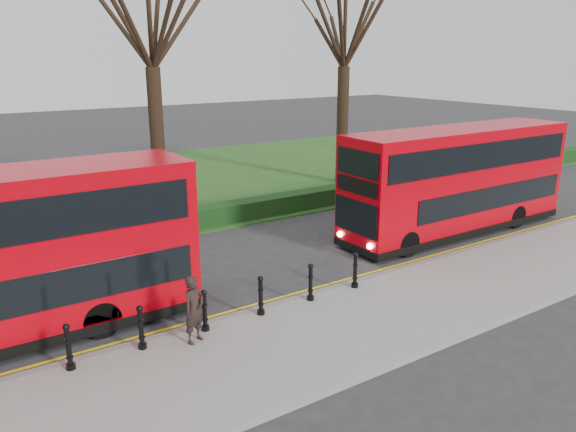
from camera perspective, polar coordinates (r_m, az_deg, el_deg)
ground at (r=15.69m, az=-5.99°, el=-8.76°), size 120.00×120.00×0.00m
pavement at (r=13.34m, az=0.21°, el=-13.03°), size 60.00×4.00×0.15m
kerb at (r=14.86m, az=-4.16°, el=-9.87°), size 60.00×0.25×0.16m
grass_verge at (r=29.17m, az=-19.96°, el=2.17°), size 60.00×18.00×0.06m
hedge at (r=21.44m, az=-14.58°, el=-1.16°), size 60.00×0.90×0.80m
yellow_line_outer at (r=15.12m, az=-4.73°, el=-9.68°), size 60.00×0.10×0.01m
yellow_line_inner at (r=15.28m, az=-5.10°, el=-9.41°), size 60.00×0.10×0.01m
tree_mid at (r=24.26m, az=-13.91°, el=19.13°), size 7.08×7.08×11.06m
tree_right at (r=29.30m, az=5.81°, el=18.67°), size 6.98×6.98×10.90m
bollard_row at (r=14.08m, az=-5.56°, el=-8.84°), size 7.99×0.15×1.00m
bus_rear at (r=22.04m, az=16.86°, el=3.43°), size 9.97×2.29×3.96m
pedestrian at (r=13.18m, az=-9.51°, el=-9.34°), size 0.70×0.60×1.62m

